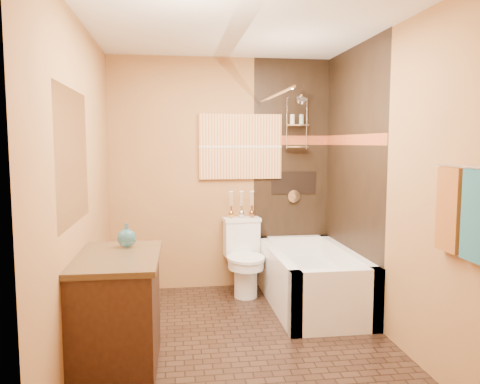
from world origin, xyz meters
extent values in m
plane|color=black|center=(0.00, 0.00, 0.00)|extent=(3.00, 3.00, 0.00)
cube|color=#A97941|center=(-1.20, 0.00, 1.25)|extent=(0.02, 3.00, 2.50)
cube|color=#A97941|center=(1.20, 0.00, 1.25)|extent=(0.02, 3.00, 2.50)
cube|color=#A97941|center=(0.00, 1.50, 1.25)|extent=(2.40, 0.02, 2.50)
cube|color=#A97941|center=(0.00, -1.50, 1.25)|extent=(2.40, 0.02, 2.50)
plane|color=silver|center=(0.00, 0.00, 2.50)|extent=(3.00, 3.00, 0.00)
cube|color=black|center=(0.78, 1.49, 1.25)|extent=(0.85, 0.01, 2.50)
cube|color=black|center=(1.19, 0.75, 1.25)|extent=(0.01, 1.50, 2.50)
cube|color=maroon|center=(0.78, 1.48, 1.62)|extent=(0.85, 0.01, 0.10)
cube|color=maroon|center=(1.18, 0.75, 1.62)|extent=(0.01, 1.50, 0.10)
cube|color=black|center=(0.80, 1.48, 1.15)|extent=(0.50, 0.01, 0.25)
cylinder|color=silver|center=(0.80, 1.35, 2.08)|extent=(0.02, 0.26, 0.02)
cylinder|color=silver|center=(0.80, 1.20, 2.03)|extent=(0.11, 0.11, 0.09)
cylinder|color=silver|center=(0.80, 1.47, 1.00)|extent=(0.14, 0.02, 0.14)
cylinder|color=silver|center=(0.40, 0.75, 2.02)|extent=(0.03, 1.55, 0.03)
cylinder|color=silver|center=(1.15, -1.05, 1.45)|extent=(0.02, 0.55, 0.02)
cube|color=#20536A|center=(1.16, -1.18, 1.18)|extent=(0.05, 0.22, 0.52)
cube|color=brown|center=(1.16, -0.92, 1.18)|extent=(0.05, 0.22, 0.52)
cube|color=#CB682F|center=(0.20, 1.48, 1.55)|extent=(0.90, 0.04, 0.70)
cube|color=white|center=(-1.19, -0.31, 1.50)|extent=(0.01, 1.00, 0.90)
cube|color=white|center=(0.80, 0.05, 0.28)|extent=(0.80, 0.10, 0.55)
cube|color=white|center=(0.80, 1.45, 0.28)|extent=(0.80, 0.10, 0.55)
cube|color=white|center=(0.45, 0.75, 0.28)|extent=(0.10, 1.50, 0.55)
cube|color=white|center=(1.15, 0.75, 0.28)|extent=(0.10, 1.50, 0.55)
cube|color=white|center=(0.80, 0.75, 0.17)|extent=(0.64, 1.34, 0.35)
cube|color=white|center=(0.20, 1.39, 0.56)|extent=(0.39, 0.21, 0.38)
cube|color=white|center=(0.20, 1.39, 0.76)|extent=(0.41, 0.23, 0.04)
cylinder|color=white|center=(0.20, 1.09, 0.19)|extent=(0.24, 0.24, 0.38)
cylinder|color=white|center=(0.20, 1.09, 0.36)|extent=(0.37, 0.37, 0.10)
cylinder|color=white|center=(0.20, 1.09, 0.41)|extent=(0.39, 0.39, 0.03)
cube|color=black|center=(-0.92, -0.31, 0.39)|extent=(0.55, 0.89, 0.78)
cube|color=black|center=(-0.91, -0.31, 0.80)|extent=(0.58, 0.94, 0.04)
camera|label=1|loc=(-0.53, -3.56, 1.59)|focal=35.00mm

